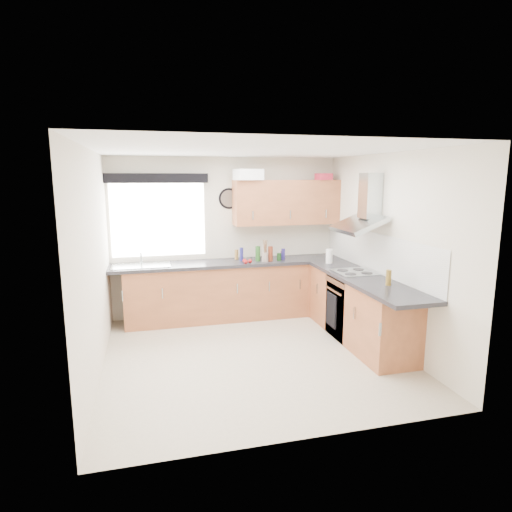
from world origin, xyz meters
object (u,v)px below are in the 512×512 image
object	(u,v)px
washing_machine	(183,298)
oven	(353,307)
upper_cabinets	(287,202)
extractor_hood	(364,209)

from	to	relation	value
washing_machine	oven	bearing A→B (deg)	-32.03
upper_cabinets	washing_machine	bearing A→B (deg)	-176.44
oven	upper_cabinets	xyz separation A→B (m)	(-0.55, 1.32, 1.38)
washing_machine	upper_cabinets	bearing A→B (deg)	0.15
upper_cabinets	extractor_hood	bearing A→B (deg)	-63.87
extractor_hood	upper_cabinets	size ratio (longest dim) A/B	0.46
extractor_hood	washing_machine	size ratio (longest dim) A/B	1.04
oven	upper_cabinets	world-z (taller)	upper_cabinets
extractor_hood	upper_cabinets	distance (m)	1.48
upper_cabinets	washing_machine	xyz separation A→B (m)	(-1.69, -0.10, -1.42)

